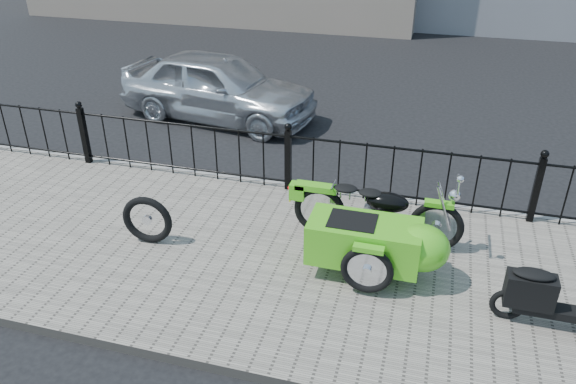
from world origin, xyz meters
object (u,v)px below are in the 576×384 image
(scooter, at_px, (552,298))
(spare_tire, at_px, (147,220))
(motorcycle_sidecar, at_px, (381,236))
(sedan_car, at_px, (218,86))

(scooter, distance_m, spare_tire, 4.81)
(motorcycle_sidecar, xyz_separation_m, sedan_car, (-3.86, 4.49, 0.09))
(scooter, relative_size, sedan_car, 0.34)
(motorcycle_sidecar, relative_size, spare_tire, 3.40)
(scooter, xyz_separation_m, spare_tire, (-4.81, 0.30, -0.03))
(spare_tire, bearing_deg, sedan_car, 100.84)
(motorcycle_sidecar, relative_size, scooter, 1.66)
(motorcycle_sidecar, distance_m, scooter, 1.92)
(scooter, xyz_separation_m, sedan_car, (-5.70, 4.99, 0.20))
(spare_tire, bearing_deg, scooter, -3.54)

